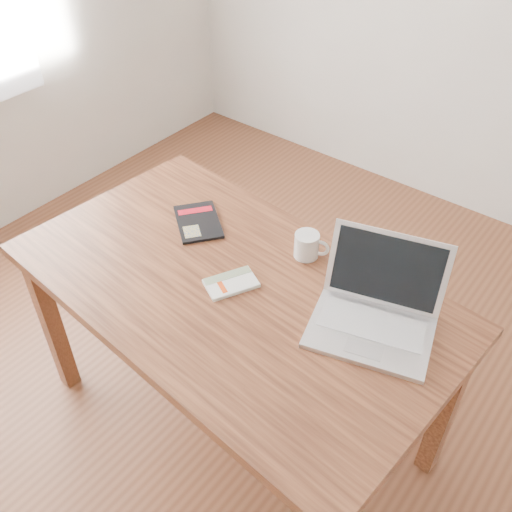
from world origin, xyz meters
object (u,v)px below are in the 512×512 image
Objects in this scene: black_guidebook at (198,222)px; coffee_mug at (307,245)px; white_guidebook at (231,283)px; desk at (232,303)px; laptop at (376,310)px.

black_guidebook is 2.28× the size of coffee_mug.
white_guidebook is 0.29m from coffee_mug.
desk is at bearing 141.87° from white_guidebook.
laptop is 0.34m from coffee_mug.
laptop is at bearing 45.05° from white_guidebook.
coffee_mug is (0.40, 0.09, 0.04)m from black_guidebook.
black_guidebook is 0.42m from coffee_mug.
black_guidebook is at bearing 155.45° from desk.
laptop reaches higher than white_guidebook.
desk is at bearing -179.18° from laptop.
white_guidebook is 1.62× the size of coffee_mug.
coffee_mug is at bearing 95.00° from white_guidebook.
coffee_mug is (0.11, 0.26, 0.04)m from white_guidebook.
laptop is (0.43, 0.13, 0.14)m from desk.
black_guidebook reaches higher than desk.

